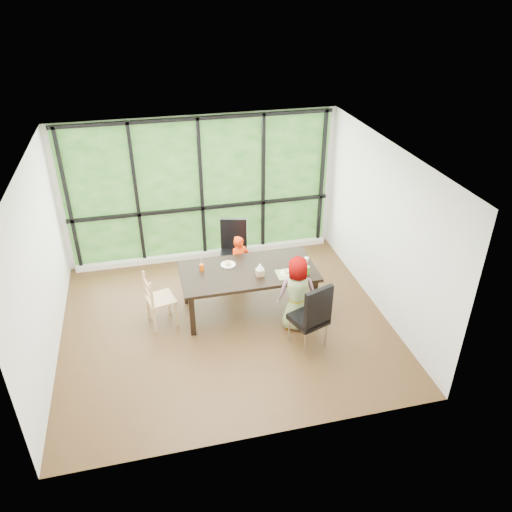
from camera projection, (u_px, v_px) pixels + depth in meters
name	position (u px, v px, depth m)	size (l,w,h in m)	color
ground	(226.00, 323.00, 7.85)	(5.00, 5.00, 0.00)	black
back_wall	(201.00, 189.00, 9.06)	(5.00, 5.00, 0.00)	silver
foliage_backdrop	(201.00, 190.00, 9.04)	(4.80, 0.02, 2.65)	#1E4A16
window_mullions	(202.00, 190.00, 9.01)	(4.80, 0.06, 2.65)	black
window_sill	(206.00, 254.00, 9.63)	(4.80, 0.12, 0.10)	silver
dining_table	(248.00, 290.00, 7.97)	(2.12, 1.06, 0.75)	black
chair_window_leather	(233.00, 251.00, 8.72)	(0.46, 0.46, 1.08)	black
chair_interior_leather	(309.00, 314.00, 7.15)	(0.46, 0.46, 1.08)	black
chair_end_beech	(161.00, 299.00, 7.63)	(0.42, 0.40, 0.90)	tan
child_toddler	(240.00, 263.00, 8.44)	(0.37, 0.24, 1.00)	red
child_older	(298.00, 293.00, 7.49)	(0.59, 0.39, 1.21)	gray
placemat	(290.00, 274.00, 7.69)	(0.41, 0.30, 0.01)	tan
plate_far	(228.00, 265.00, 7.92)	(0.24, 0.24, 0.01)	white
plate_near	(287.00, 273.00, 7.71)	(0.20, 0.20, 0.01)	white
orange_cup	(202.00, 267.00, 7.76)	(0.07, 0.07, 0.11)	#E05004
green_cup	(307.00, 270.00, 7.66)	(0.08, 0.08, 0.13)	green
white_mug	(306.00, 260.00, 7.99)	(0.07, 0.07, 0.07)	white
tissue_box	(260.00, 272.00, 7.64)	(0.12, 0.12, 0.10)	tan
crepe_rolls_far	(228.00, 263.00, 7.91)	(0.10, 0.12, 0.04)	tan
crepe_rolls_near	(287.00, 272.00, 7.69)	(0.10, 0.12, 0.04)	tan
straw_white	(201.00, 262.00, 7.71)	(0.01, 0.01, 0.20)	white
straw_pink	(307.00, 264.00, 7.61)	(0.01, 0.01, 0.20)	pink
tissue	(260.00, 266.00, 7.58)	(0.12, 0.12, 0.11)	white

